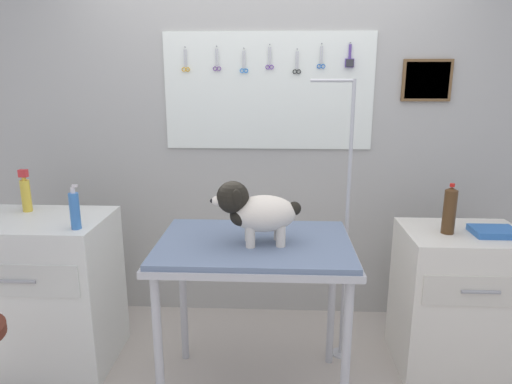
# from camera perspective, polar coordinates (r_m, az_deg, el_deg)

# --- Properties ---
(rear_wall_panel) EXTENTS (4.00, 0.11, 2.30)m
(rear_wall_panel) POSITION_cam_1_polar(r_m,az_deg,el_deg) (3.20, 1.13, 4.30)
(rear_wall_panel) COLOR #AEACA7
(rear_wall_panel) RESTS_ON ground
(grooming_table) EXTENTS (1.02, 0.71, 0.90)m
(grooming_table) POSITION_cam_1_polar(r_m,az_deg,el_deg) (2.38, -0.20, -8.16)
(grooming_table) COLOR #B7B7BC
(grooming_table) RESTS_ON ground
(grooming_arm) EXTENTS (0.30, 0.11, 1.71)m
(grooming_arm) POSITION_cam_1_polar(r_m,az_deg,el_deg) (2.76, 11.11, -5.45)
(grooming_arm) COLOR #B7B7BC
(grooming_arm) RESTS_ON ground
(dog) EXTENTS (0.45, 0.24, 0.33)m
(dog) POSITION_cam_1_polar(r_m,az_deg,el_deg) (2.26, -0.13, -2.37)
(dog) COLOR silver
(dog) RESTS_ON grooming_table
(counter_left) EXTENTS (0.80, 0.58, 0.93)m
(counter_left) POSITION_cam_1_polar(r_m,az_deg,el_deg) (3.08, -24.99, -11.24)
(counter_left) COLOR silver
(counter_left) RESTS_ON ground
(cabinet_right) EXTENTS (0.68, 0.54, 0.86)m
(cabinet_right) POSITION_cam_1_polar(r_m,az_deg,el_deg) (3.03, 23.98, -12.31)
(cabinet_right) COLOR silver
(cabinet_right) RESTS_ON ground
(pump_bottle_white) EXTENTS (0.06, 0.06, 0.26)m
(pump_bottle_white) POSITION_cam_1_polar(r_m,az_deg,el_deg) (3.07, -26.99, -0.15)
(pump_bottle_white) COLOR gold
(pump_bottle_white) RESTS_ON counter_left
(spray_bottle_tall) EXTENTS (0.05, 0.05, 0.25)m
(spray_bottle_tall) POSITION_cam_1_polar(r_m,az_deg,el_deg) (2.61, -21.84, -2.15)
(spray_bottle_tall) COLOR #3B74BF
(spray_bottle_tall) RESTS_ON counter_left
(soda_bottle) EXTENTS (0.07, 0.07, 0.29)m
(soda_bottle) POSITION_cam_1_polar(r_m,az_deg,el_deg) (2.76, 23.18, -2.12)
(soda_bottle) COLOR #4A2F18
(soda_bottle) RESTS_ON cabinet_right
(supply_tray) EXTENTS (0.24, 0.18, 0.04)m
(supply_tray) POSITION_cam_1_polar(r_m,az_deg,el_deg) (2.88, 27.78, -4.44)
(supply_tray) COLOR #316ABB
(supply_tray) RESTS_ON cabinet_right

